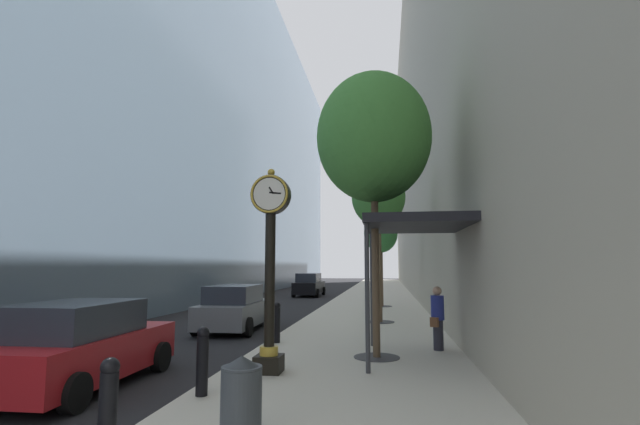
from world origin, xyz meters
name	(u,v)px	position (x,y,z in m)	size (l,w,h in m)	color
ground_plane	(331,303)	(0.00, 27.00, 0.00)	(110.00, 110.00, 0.00)	black
sidewalk_right	(375,298)	(2.70, 30.00, 0.07)	(5.41, 80.00, 0.14)	beige
building_block_left	(189,111)	(-11.40, 30.00, 14.18)	(9.00, 80.00, 28.35)	slate
building_block_right	(475,107)	(9.91, 30.00, 13.44)	(9.00, 80.00, 26.89)	#A89E89
street_clock	(270,258)	(1.05, 7.48, 2.49)	(0.84, 0.55, 4.28)	black
bollard_nearest	(108,407)	(0.35, 3.04, 0.74)	(0.21, 0.21, 1.15)	black
bollard_second	(202,359)	(0.35, 5.71, 0.74)	(0.21, 0.21, 1.15)	black
bollard_fourth	(277,321)	(0.35, 11.05, 0.74)	(0.21, 0.21, 1.15)	black
street_tree_near	(374,138)	(3.23, 9.34, 5.55)	(2.89, 2.89, 7.09)	#333335
street_tree_mid_near	(378,197)	(3.23, 16.25, 5.07)	(2.16, 2.16, 6.22)	#333335
street_tree_mid_far	(381,234)	(3.23, 23.15, 4.05)	(1.84, 1.84, 5.02)	#333335
trash_bin	(241,397)	(1.64, 3.85, 0.68)	(0.53, 0.53, 1.05)	#383D42
pedestrian_walking	(438,317)	(4.81, 10.52, 1.00)	(0.46, 0.52, 1.64)	#23232D
storefront_awning	(413,227)	(4.17, 9.34, 3.28)	(2.40, 3.60, 3.30)	black
car_red_near	(79,346)	(-2.43, 6.31, 0.79)	(2.18, 4.29, 1.63)	#AD191E
car_black_mid	(309,285)	(-2.41, 32.79, 0.84)	(2.05, 4.62, 1.75)	black
car_grey_far	(235,308)	(-1.99, 14.26, 0.79)	(2.12, 4.52, 1.62)	slate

